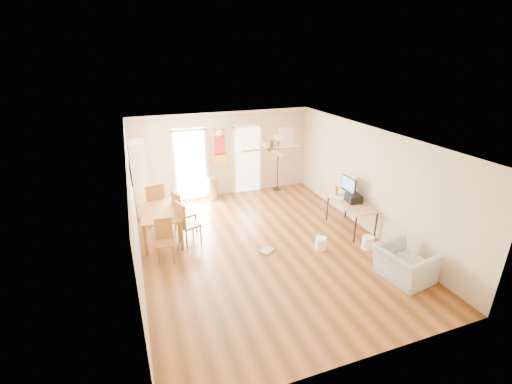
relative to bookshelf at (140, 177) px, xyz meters
name	(u,v)px	position (x,y,z in m)	size (l,w,h in m)	color
floor	(265,246)	(2.52, -3.02, -1.03)	(7.00, 7.00, 0.00)	brown
ceiling	(266,137)	(2.52, -3.02, 1.57)	(5.50, 7.00, 0.00)	silver
wall_back	(224,154)	(2.52, 0.48, 0.27)	(5.50, 0.04, 2.60)	beige
wall_front	(361,290)	(2.52, -6.52, 0.27)	(5.50, 0.04, 2.60)	beige
wall_left	(134,214)	(-0.23, -3.02, 0.27)	(0.04, 7.00, 2.60)	beige
wall_right	(370,181)	(5.27, -3.02, 0.27)	(0.04, 7.00, 2.60)	beige
crown_molding	(266,139)	(2.52, -3.02, 1.53)	(5.50, 7.00, 0.08)	white
kitchen_doorway	(190,166)	(1.47, 0.47, 0.02)	(0.90, 0.10, 2.10)	white
bathroom_doorway	(247,160)	(3.27, 0.47, 0.02)	(0.80, 0.10, 2.10)	white
wall_decal	(220,147)	(2.40, 0.46, 0.52)	(0.46, 0.03, 1.10)	red
ac_grille	(285,137)	(4.57, 0.45, 0.67)	(0.50, 0.04, 0.60)	white
framed_poster	(131,172)	(-0.20, -1.62, 0.67)	(0.04, 0.66, 0.48)	black
ceiling_fan	(271,149)	(2.52, -3.32, 1.40)	(1.24, 1.24, 0.20)	#593819
bookshelf	(140,177)	(0.00, 0.00, 0.00)	(0.41, 0.92, 2.05)	silver
dining_table	(163,224)	(0.37, -1.78, -0.65)	(0.91, 1.51, 0.76)	#996031
dining_chair_right_a	(185,211)	(0.92, -1.61, -0.48)	(0.45, 0.45, 1.08)	#965E30
dining_chair_right_b	(189,222)	(0.92, -2.22, -0.50)	(0.44, 0.44, 1.06)	olive
dining_chair_near	(165,241)	(0.31, -2.80, -0.56)	(0.38, 0.38, 0.92)	#A06633
dining_chair_far	(154,203)	(0.25, -0.89, -0.46)	(0.47, 0.47, 1.13)	#A96C36
trash_can	(213,188)	(2.06, 0.17, -0.67)	(0.33, 0.33, 0.71)	#BDBDC0
torchiere_lamp	(278,164)	(4.24, 0.22, -0.13)	(0.34, 0.34, 1.79)	black
computer_desk	(350,216)	(4.89, -2.94, -0.67)	(0.67, 1.33, 0.71)	tan
imac	(348,187)	(4.99, -2.57, -0.03)	(0.08, 0.60, 0.56)	black
keyboard	(336,197)	(4.72, -2.48, -0.30)	(0.14, 0.43, 0.02)	white
printer	(354,198)	(4.97, -2.87, -0.21)	(0.33, 0.39, 0.20)	black
orange_bottle	(336,191)	(4.82, -2.31, -0.19)	(0.08, 0.08, 0.24)	#CF5812
wastebasket_a	(321,243)	(3.70, -3.56, -0.88)	(0.26, 0.26, 0.29)	white
wastebasket_b	(368,243)	(4.73, -3.91, -0.87)	(0.26, 0.26, 0.31)	white
floor_cloth	(267,251)	(2.48, -3.24, -1.00)	(0.30, 0.24, 0.04)	gray
armchair	(404,264)	(4.67, -5.11, -0.69)	(1.02, 0.90, 0.67)	#AEADA9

